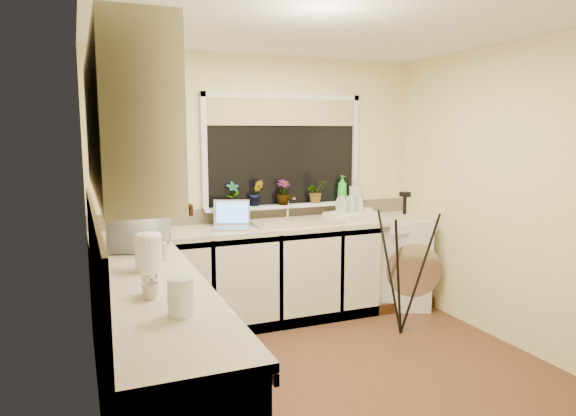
{
  "coord_description": "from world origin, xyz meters",
  "views": [
    {
      "loc": [
        -1.66,
        -3.2,
        1.75
      ],
      "look_at": [
        -0.13,
        0.55,
        1.15
      ],
      "focal_mm": 32.57,
      "sensor_mm": 36.0,
      "label": 1
    }
  ],
  "objects_px": {
    "dish_rack": "(351,215)",
    "glass_jug": "(181,297)",
    "washing_machine": "(394,260)",
    "plant_d": "(316,192)",
    "kettle": "(149,253)",
    "laptop": "(231,221)",
    "microwave": "(141,227)",
    "plant_a": "(233,194)",
    "soap_bottle_green": "(342,188)",
    "plant_b": "(256,193)",
    "tripod": "(403,264)",
    "plant_c": "(283,192)",
    "steel_jar": "(150,284)",
    "cup_left": "(150,291)",
    "cup_back": "(367,212)",
    "soap_bottle_clear": "(354,190)"
  },
  "relations": [
    {
      "from": "kettle",
      "to": "plant_b",
      "type": "xyz_separation_m",
      "value": [
        1.18,
        1.42,
        0.16
      ]
    },
    {
      "from": "microwave",
      "to": "plant_d",
      "type": "relative_size",
      "value": 2.49
    },
    {
      "from": "laptop",
      "to": "cup_left",
      "type": "bearing_deg",
      "value": -97.7
    },
    {
      "from": "plant_b",
      "to": "laptop",
      "type": "bearing_deg",
      "value": -145.4
    },
    {
      "from": "plant_a",
      "to": "plant_d",
      "type": "relative_size",
      "value": 1.09
    },
    {
      "from": "kettle",
      "to": "plant_b",
      "type": "height_order",
      "value": "plant_b"
    },
    {
      "from": "microwave",
      "to": "plant_d",
      "type": "bearing_deg",
      "value": -51.31
    },
    {
      "from": "kettle",
      "to": "tripod",
      "type": "relative_size",
      "value": 0.17
    },
    {
      "from": "plant_b",
      "to": "plant_c",
      "type": "relative_size",
      "value": 1.01
    },
    {
      "from": "microwave",
      "to": "plant_a",
      "type": "relative_size",
      "value": 2.27
    },
    {
      "from": "glass_jug",
      "to": "plant_d",
      "type": "bearing_deg",
      "value": 52.35
    },
    {
      "from": "plant_a",
      "to": "plant_c",
      "type": "xyz_separation_m",
      "value": [
        0.49,
        -0.03,
        0.0
      ]
    },
    {
      "from": "glass_jug",
      "to": "dish_rack",
      "type": "bearing_deg",
      "value": 45.48
    },
    {
      "from": "glass_jug",
      "to": "plant_b",
      "type": "distance_m",
      "value": 2.56
    },
    {
      "from": "microwave",
      "to": "soap_bottle_clear",
      "type": "height_order",
      "value": "soap_bottle_clear"
    },
    {
      "from": "plant_c",
      "to": "cup_back",
      "type": "bearing_deg",
      "value": -7.82
    },
    {
      "from": "laptop",
      "to": "plant_d",
      "type": "xyz_separation_m",
      "value": [
        0.92,
        0.21,
        0.2
      ]
    },
    {
      "from": "dish_rack",
      "to": "tripod",
      "type": "relative_size",
      "value": 0.36
    },
    {
      "from": "glass_jug",
      "to": "soap_bottle_clear",
      "type": "bearing_deg",
      "value": 46.0
    },
    {
      "from": "dish_rack",
      "to": "cup_left",
      "type": "height_order",
      "value": "cup_left"
    },
    {
      "from": "plant_a",
      "to": "cup_back",
      "type": "distance_m",
      "value": 1.37
    },
    {
      "from": "plant_b",
      "to": "tripod",
      "type": "bearing_deg",
      "value": -43.92
    },
    {
      "from": "washing_machine",
      "to": "plant_d",
      "type": "height_order",
      "value": "plant_d"
    },
    {
      "from": "washing_machine",
      "to": "steel_jar",
      "type": "xyz_separation_m",
      "value": [
        -2.62,
        -1.66,
        0.51
      ]
    },
    {
      "from": "laptop",
      "to": "plant_b",
      "type": "distance_m",
      "value": 0.43
    },
    {
      "from": "plant_d",
      "to": "dish_rack",
      "type": "bearing_deg",
      "value": -34.59
    },
    {
      "from": "laptop",
      "to": "dish_rack",
      "type": "relative_size",
      "value": 0.88
    },
    {
      "from": "washing_machine",
      "to": "glass_jug",
      "type": "relative_size",
      "value": 5.02
    },
    {
      "from": "plant_c",
      "to": "plant_d",
      "type": "xyz_separation_m",
      "value": [
        0.35,
        0.02,
        -0.01
      ]
    },
    {
      "from": "soap_bottle_clear",
      "to": "plant_c",
      "type": "bearing_deg",
      "value": 179.55
    },
    {
      "from": "kettle",
      "to": "plant_d",
      "type": "xyz_separation_m",
      "value": [
        1.79,
        1.41,
        0.15
      ]
    },
    {
      "from": "kettle",
      "to": "soap_bottle_green",
      "type": "bearing_deg",
      "value": 34.33
    },
    {
      "from": "plant_a",
      "to": "soap_bottle_clear",
      "type": "relative_size",
      "value": 1.11
    },
    {
      "from": "laptop",
      "to": "plant_c",
      "type": "xyz_separation_m",
      "value": [
        0.57,
        0.19,
        0.21
      ]
    },
    {
      "from": "kettle",
      "to": "cup_left",
      "type": "xyz_separation_m",
      "value": [
        -0.07,
        -0.57,
        -0.07
      ]
    },
    {
      "from": "soap_bottle_green",
      "to": "dish_rack",
      "type": "bearing_deg",
      "value": -93.45
    },
    {
      "from": "tripod",
      "to": "glass_jug",
      "type": "xyz_separation_m",
      "value": [
        -2.14,
        -1.32,
        0.37
      ]
    },
    {
      "from": "plant_b",
      "to": "dish_rack",
      "type": "bearing_deg",
      "value": -12.68
    },
    {
      "from": "microwave",
      "to": "cup_left",
      "type": "distance_m",
      "value": 1.28
    },
    {
      "from": "plant_b",
      "to": "cup_left",
      "type": "distance_m",
      "value": 2.35
    },
    {
      "from": "tripod",
      "to": "soap_bottle_clear",
      "type": "height_order",
      "value": "soap_bottle_clear"
    },
    {
      "from": "kettle",
      "to": "plant_d",
      "type": "height_order",
      "value": "plant_d"
    },
    {
      "from": "washing_machine",
      "to": "plant_b",
      "type": "height_order",
      "value": "plant_b"
    },
    {
      "from": "washing_machine",
      "to": "kettle",
      "type": "xyz_separation_m",
      "value": [
        -2.56,
        -1.17,
        0.56
      ]
    },
    {
      "from": "glass_jug",
      "to": "plant_b",
      "type": "xyz_separation_m",
      "value": [
        1.14,
        2.28,
        0.18
      ]
    },
    {
      "from": "laptop",
      "to": "plant_b",
      "type": "relative_size",
      "value": 1.63
    },
    {
      "from": "dish_rack",
      "to": "glass_jug",
      "type": "bearing_deg",
      "value": -154.29
    },
    {
      "from": "plant_d",
      "to": "soap_bottle_green",
      "type": "relative_size",
      "value": 0.85
    },
    {
      "from": "plant_b",
      "to": "plant_c",
      "type": "height_order",
      "value": "plant_b"
    },
    {
      "from": "plant_b",
      "to": "cup_back",
      "type": "height_order",
      "value": "plant_b"
    }
  ]
}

